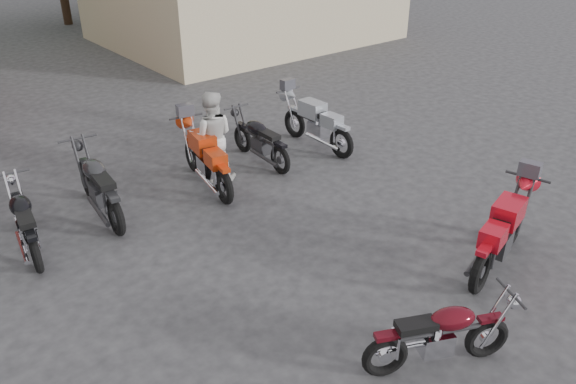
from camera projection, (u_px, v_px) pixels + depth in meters
ground at (376, 337)px, 7.19m from camera, size 90.00×90.00×0.00m
vintage_motorcycle at (442, 331)px, 6.53m from camera, size 1.89×1.32×1.05m
sportbike at (503, 229)px, 8.32m from camera, size 2.26×1.24×1.25m
person_light at (212, 137)px, 10.78m from camera, size 1.10×1.05×1.80m
row_bike_2 at (24, 218)px, 8.75m from camera, size 0.87×1.96×1.10m
row_bike_3 at (98, 182)px, 9.69m from camera, size 0.91×2.21×1.25m
row_bike_4 at (206, 156)px, 10.66m from camera, size 1.06×2.24×1.25m
row_bike_5 at (259, 137)px, 11.66m from camera, size 0.69×1.92×1.11m
row_bike_6 at (316, 121)px, 12.35m from camera, size 0.74×2.13×1.23m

